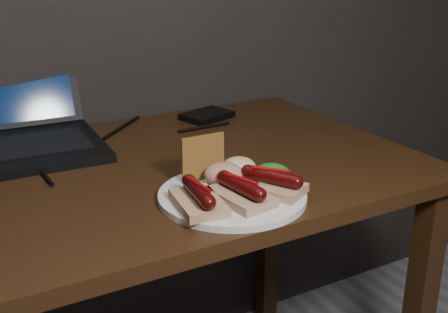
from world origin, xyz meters
name	(u,v)px	position (x,y,z in m)	size (l,w,h in m)	color
desk	(79,222)	(0.00, 1.38, 0.66)	(1.40, 0.70, 0.75)	#351F0D
laptop	(4,126)	(-0.08, 1.64, 0.80)	(0.40, 0.39, 0.25)	black
hard_drive	(207,116)	(0.41, 1.63, 0.76)	(0.12, 0.09, 0.02)	black
desk_cables	(46,156)	(-0.02, 1.53, 0.75)	(0.93, 0.35, 0.01)	black
plate	(232,196)	(0.22, 1.16, 0.76)	(0.26, 0.26, 0.01)	silver
bread_sausage_left	(198,198)	(0.14, 1.14, 0.78)	(0.08, 0.12, 0.04)	tan
bread_sausage_center	(241,192)	(0.22, 1.12, 0.78)	(0.09, 0.12, 0.04)	tan
bread_sausage_right	(271,183)	(0.28, 1.13, 0.78)	(0.12, 0.13, 0.04)	tan
crispbread	(203,157)	(0.20, 1.24, 0.80)	(0.09, 0.01, 0.09)	#AD6D2F
salad_greens	(272,175)	(0.30, 1.16, 0.78)	(0.07, 0.07, 0.04)	#216113
salsa_mound	(224,174)	(0.23, 1.20, 0.78)	(0.07, 0.07, 0.04)	maroon
coleslaw_mound	(239,167)	(0.27, 1.22, 0.78)	(0.06, 0.06, 0.04)	beige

